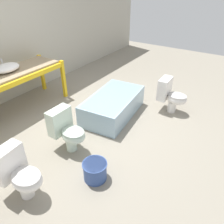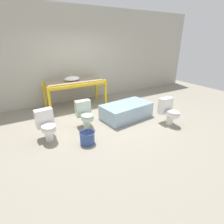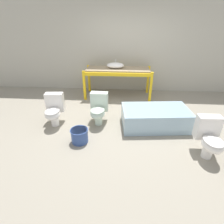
{
  "view_description": "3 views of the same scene",
  "coord_description": "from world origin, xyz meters",
  "px_view_note": "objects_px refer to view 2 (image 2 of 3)",
  "views": [
    {
      "loc": [
        -2.54,
        -2.3,
        2.42
      ],
      "look_at": [
        -0.09,
        -0.7,
        0.58
      ],
      "focal_mm": 35.0,
      "sensor_mm": 36.0,
      "label": 1
    },
    {
      "loc": [
        -2.13,
        -4.11,
        2.16
      ],
      "look_at": [
        -0.11,
        -0.69,
        0.49
      ],
      "focal_mm": 28.0,
      "sensor_mm": 36.0,
      "label": 2
    },
    {
      "loc": [
        -0.07,
        -3.68,
        2.12
      ],
      "look_at": [
        -0.3,
        -0.57,
        0.48
      ],
      "focal_mm": 28.0,
      "sensor_mm": 36.0,
      "label": 3
    }
  ],
  "objects_px": {
    "sink_basin": "(72,79)",
    "bathtub_main": "(126,110)",
    "bucket_white": "(87,137)",
    "toilet_far": "(85,114)",
    "toilet_near": "(47,125)",
    "toilet_extra": "(169,111)"
  },
  "relations": [
    {
      "from": "sink_basin",
      "to": "toilet_far",
      "type": "height_order",
      "value": "sink_basin"
    },
    {
      "from": "toilet_near",
      "to": "toilet_far",
      "type": "relative_size",
      "value": 1.0
    },
    {
      "from": "sink_basin",
      "to": "toilet_far",
      "type": "relative_size",
      "value": 0.73
    },
    {
      "from": "bathtub_main",
      "to": "toilet_extra",
      "type": "relative_size",
      "value": 2.17
    },
    {
      "from": "sink_basin",
      "to": "toilet_near",
      "type": "xyz_separation_m",
      "value": [
        -1.26,
        -1.83,
        -0.57
      ]
    },
    {
      "from": "bucket_white",
      "to": "sink_basin",
      "type": "bearing_deg",
      "value": 77.4
    },
    {
      "from": "sink_basin",
      "to": "toilet_extra",
      "type": "xyz_separation_m",
      "value": [
        1.75,
        -2.66,
        -0.57
      ]
    },
    {
      "from": "bathtub_main",
      "to": "toilet_extra",
      "type": "height_order",
      "value": "toilet_extra"
    },
    {
      "from": "bucket_white",
      "to": "bathtub_main",
      "type": "bearing_deg",
      "value": 24.41
    },
    {
      "from": "toilet_far",
      "to": "bucket_white",
      "type": "distance_m",
      "value": 0.82
    },
    {
      "from": "toilet_near",
      "to": "sink_basin",
      "type": "bearing_deg",
      "value": 50.73
    },
    {
      "from": "bathtub_main",
      "to": "sink_basin",
      "type": "bearing_deg",
      "value": 113.22
    },
    {
      "from": "sink_basin",
      "to": "toilet_near",
      "type": "height_order",
      "value": "sink_basin"
    },
    {
      "from": "toilet_near",
      "to": "toilet_extra",
      "type": "bearing_deg",
      "value": -20.23
    },
    {
      "from": "toilet_near",
      "to": "toilet_far",
      "type": "distance_m",
      "value": 0.99
    },
    {
      "from": "bathtub_main",
      "to": "toilet_extra",
      "type": "xyz_separation_m",
      "value": [
        0.76,
        -0.9,
        0.13
      ]
    },
    {
      "from": "sink_basin",
      "to": "bathtub_main",
      "type": "relative_size",
      "value": 0.34
    },
    {
      "from": "toilet_far",
      "to": "bucket_white",
      "type": "xyz_separation_m",
      "value": [
        -0.27,
        -0.74,
        -0.23
      ]
    },
    {
      "from": "sink_basin",
      "to": "toilet_near",
      "type": "distance_m",
      "value": 2.3
    },
    {
      "from": "toilet_far",
      "to": "bucket_white",
      "type": "height_order",
      "value": "toilet_far"
    },
    {
      "from": "bucket_white",
      "to": "toilet_near",
      "type": "bearing_deg",
      "value": 138.69
    },
    {
      "from": "toilet_near",
      "to": "bucket_white",
      "type": "distance_m",
      "value": 0.97
    }
  ]
}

